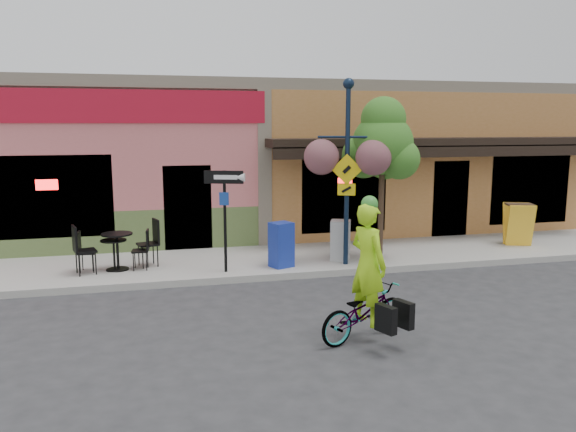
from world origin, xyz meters
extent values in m
plane|color=#2D2D30|center=(0.00, 0.00, 0.00)|extent=(90.00, 90.00, 0.00)
cube|color=#9E9B93|center=(0.00, 2.00, 0.07)|extent=(24.00, 3.00, 0.15)
cube|color=#A8A59E|center=(0.00, 0.55, 0.07)|extent=(24.00, 0.12, 0.15)
imported|color=maroon|center=(-0.74, -3.05, 0.44)|extent=(1.78, 1.16, 0.89)
imported|color=#ACF319|center=(-0.69, -3.05, 0.95)|extent=(0.68, 0.81, 1.90)
camera|label=1|loc=(-3.89, -10.90, 3.33)|focal=35.00mm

